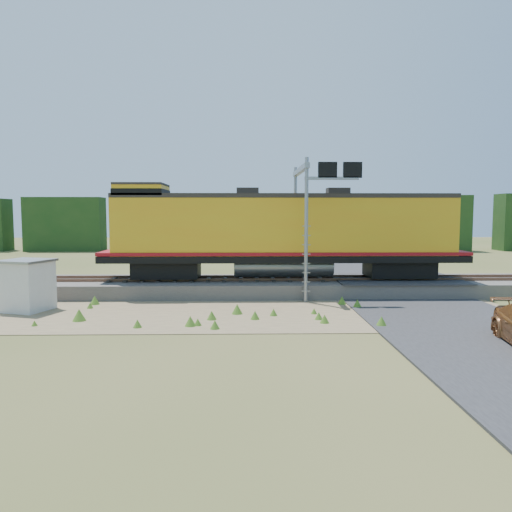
{
  "coord_description": "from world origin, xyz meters",
  "views": [
    {
      "loc": [
        -1.54,
        -21.94,
        4.58
      ],
      "look_at": [
        -1.01,
        3.0,
        2.4
      ],
      "focal_mm": 35.0,
      "sensor_mm": 36.0,
      "label": 1
    }
  ],
  "objects": [
    {
      "name": "dirt_shoulder",
      "position": [
        -2.0,
        0.5,
        0.01
      ],
      "size": [
        26.0,
        8.0,
        0.03
      ],
      "primitive_type": "cube",
      "color": "#8C7754",
      "rests_on": "ground"
    },
    {
      "name": "weed_clumps",
      "position": [
        -3.5,
        0.1,
        0.0
      ],
      "size": [
        15.0,
        6.2,
        0.56
      ],
      "primitive_type": null,
      "color": "#467120",
      "rests_on": "ground"
    },
    {
      "name": "locomotive",
      "position": [
        0.31,
        6.0,
        3.53
      ],
      "size": [
        20.2,
        3.08,
        5.21
      ],
      "color": "black",
      "rests_on": "rails"
    },
    {
      "name": "tree_line_north",
      "position": [
        0.0,
        38.0,
        3.07
      ],
      "size": [
        130.0,
        3.0,
        6.5
      ],
      "color": "#1A3C16",
      "rests_on": "ground"
    },
    {
      "name": "ground",
      "position": [
        0.0,
        0.0,
        0.0
      ],
      "size": [
        140.0,
        140.0,
        0.0
      ],
      "primitive_type": "plane",
      "color": "#475123",
      "rests_on": "ground"
    },
    {
      "name": "rails",
      "position": [
        0.0,
        6.0,
        0.88
      ],
      "size": [
        70.0,
        1.54,
        0.16
      ],
      "color": "brown",
      "rests_on": "ballast"
    },
    {
      "name": "road",
      "position": [
        7.0,
        0.74,
        0.09
      ],
      "size": [
        7.0,
        66.0,
        0.86
      ],
      "color": "#38383A",
      "rests_on": "ground"
    },
    {
      "name": "shed",
      "position": [
        -11.72,
        1.22,
        1.22
      ],
      "size": [
        2.54,
        2.54,
        2.41
      ],
      "rotation": [
        0.0,
        0.0,
        -0.3
      ],
      "color": "silver",
      "rests_on": "ground"
    },
    {
      "name": "ballast",
      "position": [
        0.0,
        6.0,
        0.4
      ],
      "size": [
        70.0,
        5.0,
        0.8
      ],
      "primitive_type": "cube",
      "color": "slate",
      "rests_on": "ground"
    },
    {
      "name": "signal_gantry",
      "position": [
        1.91,
        5.33,
        5.49
      ],
      "size": [
        2.91,
        6.2,
        7.34
      ],
      "color": "gray",
      "rests_on": "ground"
    }
  ]
}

